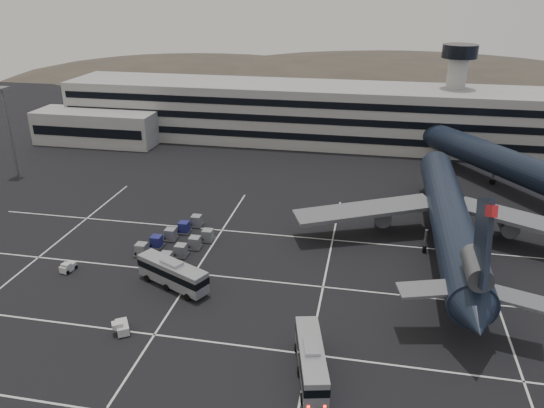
{
  "coord_description": "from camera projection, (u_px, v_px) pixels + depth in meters",
  "views": [
    {
      "loc": [
        17.02,
        -56.62,
        37.88
      ],
      "look_at": [
        2.15,
        18.8,
        5.0
      ],
      "focal_mm": 35.0,
      "sensor_mm": 36.0,
      "label": 1
    }
  ],
  "objects": [
    {
      "name": "trijet_far",
      "position": [
        500.0,
        160.0,
        102.53
      ],
      "size": [
        37.86,
        50.77,
        18.08
      ],
      "rotation": [
        0.0,
        0.0,
        0.59
      ],
      "color": "black",
      "rests_on": "ground"
    },
    {
      "name": "lightpole_left",
      "position": [
        7.0,
        120.0,
        105.71
      ],
      "size": [
        2.4,
        2.4,
        18.28
      ],
      "color": "slate",
      "rests_on": "ground"
    },
    {
      "name": "bus_near",
      "position": [
        311.0,
        358.0,
        54.1
      ],
      "size": [
        4.88,
        11.07,
        3.81
      ],
      "rotation": [
        0.0,
        0.0,
        0.23
      ],
      "color": "#989AA0",
      "rests_on": "ground"
    },
    {
      "name": "trijet_main",
      "position": [
        450.0,
        218.0,
        78.18
      ],
      "size": [
        47.46,
        57.46,
        18.08
      ],
      "rotation": [
        0.0,
        0.0,
        -0.0
      ],
      "color": "black",
      "rests_on": "ground"
    },
    {
      "name": "hills",
      "position": [
        378.0,
        106.0,
        223.9
      ],
      "size": [
        352.0,
        180.0,
        44.0
      ],
      "color": "#38332B",
      "rests_on": "ground"
    },
    {
      "name": "ground",
      "position": [
        228.0,
        294.0,
        69.0
      ],
      "size": [
        260.0,
        260.0,
        0.0
      ],
      "primitive_type": "plane",
      "color": "black",
      "rests_on": "ground"
    },
    {
      "name": "tug_b",
      "position": [
        122.0,
        327.0,
        61.21
      ],
      "size": [
        2.56,
        2.84,
        1.57
      ],
      "rotation": [
        0.0,
        0.0,
        0.57
      ],
      "color": "#BABBB6",
      "rests_on": "ground"
    },
    {
      "name": "bus_far",
      "position": [
        173.0,
        273.0,
        69.74
      ],
      "size": [
        10.99,
        7.09,
        3.88
      ],
      "rotation": [
        0.0,
        0.0,
        1.12
      ],
      "color": "#989AA0",
      "rests_on": "ground"
    },
    {
      "name": "terminal",
      "position": [
        293.0,
        114.0,
        130.98
      ],
      "size": [
        125.0,
        26.0,
        24.0
      ],
      "color": "gray",
      "rests_on": "ground"
    },
    {
      "name": "lane_markings",
      "position": [
        236.0,
        291.0,
        69.49
      ],
      "size": [
        90.0,
        55.62,
        0.01
      ],
      "color": "silver",
      "rests_on": "ground"
    },
    {
      "name": "tug_a",
      "position": [
        68.0,
        267.0,
        74.06
      ],
      "size": [
        1.77,
        2.47,
        1.45
      ],
      "rotation": [
        0.0,
        0.0,
        -0.19
      ],
      "color": "#BABBB6",
      "rests_on": "ground"
    },
    {
      "name": "uld_cluster",
      "position": [
        178.0,
        240.0,
        81.19
      ],
      "size": [
        10.84,
        15.91,
        1.87
      ],
      "rotation": [
        0.0,
        0.0,
        -0.4
      ],
      "color": "#2D2D30",
      "rests_on": "ground"
    }
  ]
}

